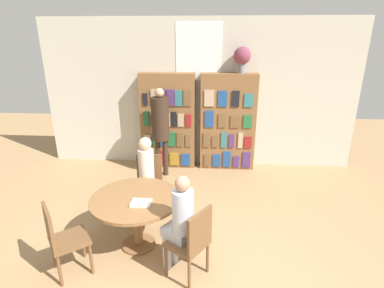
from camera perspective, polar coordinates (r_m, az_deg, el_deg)
The scene contains 12 objects.
wall_back at distance 6.24m, azimuth 1.24°, elevation 9.43°, with size 6.40×0.07×3.00m.
bookshelf_left at distance 6.23m, azimuth -4.55°, elevation 4.35°, with size 1.11×0.34×1.96m.
bookshelf_right at distance 6.17m, azimuth 6.83°, elevation 4.13°, with size 1.11×0.34×1.96m.
flower_vase at distance 5.98m, azimuth 9.54°, elevation 16.11°, with size 0.33×0.33×0.49m.
reading_table at distance 3.94m, azimuth -10.60°, elevation -11.58°, with size 1.14×1.14×0.72m.
chair_near_camera at distance 3.80m, azimuth -23.62°, elevation -15.93°, with size 0.56×0.56×0.90m.
chair_left_side at distance 4.76m, azimuth -8.22°, elevation -6.87°, with size 0.41×0.41×0.90m.
chair_far_side at distance 3.46m, azimuth 0.06°, elevation -17.85°, with size 0.56×0.56×0.90m.
seated_reader_left at distance 4.51m, azimuth -8.75°, elevation -5.64°, with size 0.24×0.36×1.25m.
seated_reader_right at distance 3.45m, azimuth -2.44°, elevation -14.18°, with size 0.40×0.38×1.24m.
librarian_standing at distance 5.74m, azimuth -6.01°, elevation 4.04°, with size 0.33×0.60×1.74m.
open_book_on_table at distance 3.72m, azimuth -9.68°, elevation -11.02°, with size 0.24×0.18×0.03m.
Camera 1 is at (0.30, -2.23, 2.61)m, focal length 28.00 mm.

